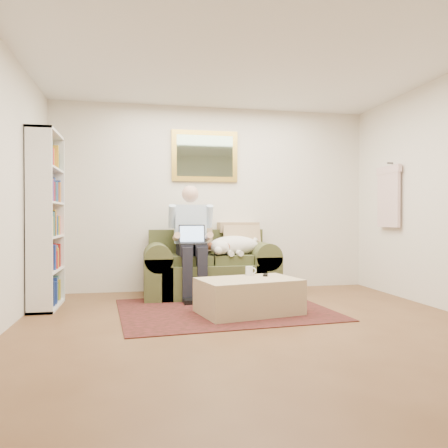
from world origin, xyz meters
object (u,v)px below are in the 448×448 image
object	(u,v)px
sofa	(210,273)
bookshelf	(46,220)
seated_man	(192,241)
ottoman	(249,296)
laptop	(193,239)
sleeping_dog	(234,246)
coffee_mug	(249,271)

from	to	relation	value
sofa	bookshelf	bearing A→B (deg)	-167.60
seated_man	ottoman	world-z (taller)	seated_man
seated_man	laptop	world-z (taller)	seated_man
ottoman	bookshelf	bearing A→B (deg)	160.71
sofa	sleeping_dog	size ratio (longest dim) A/B	2.43
seated_man	bookshelf	size ratio (longest dim) A/B	0.72
coffee_mug	sleeping_dog	bearing A→B (deg)	89.36
sofa	laptop	bearing A→B (deg)	-138.98
seated_man	bookshelf	world-z (taller)	bookshelf
laptop	coffee_mug	distance (m)	0.96
seated_man	coffee_mug	size ratio (longest dim) A/B	14.47
seated_man	sleeping_dog	distance (m)	0.58
sleeping_dog	coffee_mug	bearing A→B (deg)	-90.64
laptop	ottoman	world-z (taller)	laptop
sofa	laptop	size ratio (longest dim) A/B	5.15
laptop	bookshelf	world-z (taller)	bookshelf
coffee_mug	ottoman	bearing A→B (deg)	-105.59
seated_man	sleeping_dog	world-z (taller)	seated_man
laptop	ottoman	size ratio (longest dim) A/B	0.32
sleeping_dog	ottoman	world-z (taller)	sleeping_dog
sofa	ottoman	world-z (taller)	sofa
seated_man	laptop	xyz separation A→B (m)	(0.00, -0.07, 0.04)
coffee_mug	bookshelf	distance (m)	2.38
laptop	ottoman	xyz separation A→B (m)	(0.48, -0.97, -0.57)
seated_man	laptop	size ratio (longest dim) A/B	4.33
bookshelf	seated_man	bearing A→B (deg)	9.11
sofa	ottoman	distance (m)	1.22
sleeping_dog	bookshelf	xyz separation A→B (m)	(-2.27, -0.34, 0.34)
seated_man	bookshelf	bearing A→B (deg)	-170.89
sofa	ottoman	size ratio (longest dim) A/B	1.67
ottoman	sofa	bearing A→B (deg)	100.62
seated_man	sleeping_dog	bearing A→B (deg)	7.13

